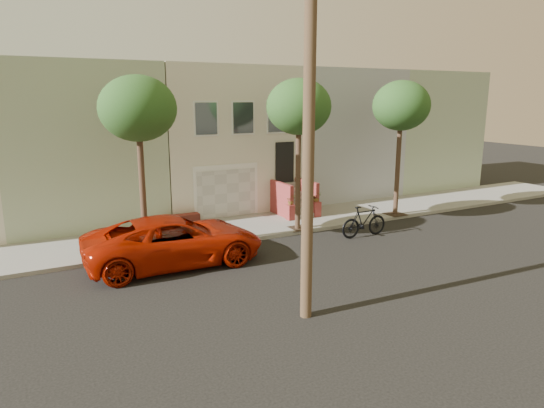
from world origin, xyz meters
TOP-DOWN VIEW (x-y plane):
  - ground at (0.00, 0.00)m, footprint 90.00×90.00m
  - sidewalk at (0.00, 5.35)m, footprint 40.00×3.70m
  - house_row at (0.00, 11.19)m, footprint 33.10×11.70m
  - tree_left at (-5.50, 3.90)m, footprint 2.70×2.57m
  - tree_mid at (1.00, 3.90)m, footprint 2.70×2.57m
  - tree_right at (6.50, 3.90)m, footprint 2.70×2.57m
  - pickup_truck at (-4.84, 2.38)m, footprint 6.17×2.96m
  - motorcycle at (3.07, 2.00)m, footprint 2.20×0.66m

SIDE VIEW (x-z plane):
  - ground at x=0.00m, z-range 0.00..0.00m
  - sidewalk at x=0.00m, z-range 0.00..0.15m
  - motorcycle at x=3.07m, z-range 0.00..1.32m
  - pickup_truck at x=-4.84m, z-range 0.00..1.70m
  - house_row at x=0.00m, z-range 0.14..7.14m
  - tree_left at x=-5.50m, z-range 2.11..8.41m
  - tree_mid at x=1.00m, z-range 2.11..8.41m
  - tree_right at x=6.50m, z-range 2.11..8.41m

